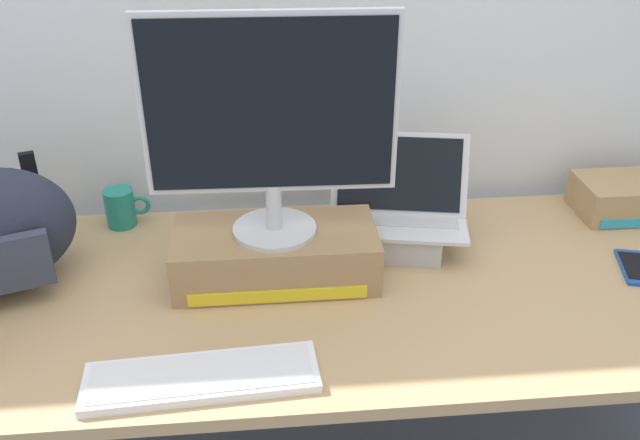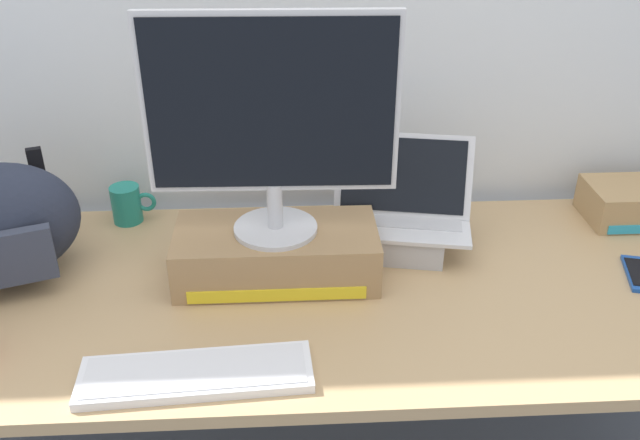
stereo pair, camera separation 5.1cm
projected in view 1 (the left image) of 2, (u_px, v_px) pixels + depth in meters
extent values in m
cube|color=tan|center=(320.00, 291.00, 1.62)|extent=(1.99, 0.82, 0.03)
cylinder|color=#B2B2B7|center=(600.00, 308.00, 2.18)|extent=(0.05, 0.05, 0.71)
cube|color=#9E7A51|center=(276.00, 254.00, 1.62)|extent=(0.48, 0.23, 0.12)
cube|color=yellow|center=(278.00, 296.00, 1.54)|extent=(0.41, 0.00, 0.03)
cylinder|color=silver|center=(275.00, 229.00, 1.59)|extent=(0.20, 0.20, 0.01)
cylinder|color=silver|center=(274.00, 206.00, 1.56)|extent=(0.04, 0.04, 0.11)
cube|color=silver|center=(270.00, 105.00, 1.44)|extent=(0.55, 0.03, 0.40)
cube|color=black|center=(270.00, 107.00, 1.43)|extent=(0.53, 0.02, 0.37)
cube|color=#ADADB2|center=(396.00, 234.00, 1.76)|extent=(0.25, 0.24, 0.07)
cube|color=silver|center=(397.00, 220.00, 1.74)|extent=(0.38, 0.27, 0.01)
cube|color=#B7B7BC|center=(397.00, 215.00, 1.75)|extent=(0.32, 0.17, 0.00)
cube|color=silver|center=(399.00, 174.00, 1.74)|extent=(0.36, 0.16, 0.20)
cube|color=black|center=(399.00, 174.00, 1.74)|extent=(0.32, 0.14, 0.17)
cube|color=white|center=(202.00, 378.00, 1.32)|extent=(0.46, 0.16, 0.02)
cube|color=silver|center=(201.00, 373.00, 1.32)|extent=(0.43, 0.14, 0.00)
cube|color=black|center=(35.00, 193.00, 1.69)|extent=(0.04, 0.03, 0.21)
cylinder|color=#1E7F70|center=(120.00, 208.00, 1.85)|extent=(0.08, 0.08, 0.10)
torus|color=#1E7F70|center=(140.00, 205.00, 1.85)|extent=(0.06, 0.01, 0.06)
cube|color=#19479E|center=(635.00, 267.00, 1.68)|extent=(0.10, 0.17, 0.01)
cube|color=black|center=(635.00, 265.00, 1.67)|extent=(0.09, 0.13, 0.00)
cube|color=#A88456|center=(635.00, 196.00, 1.91)|extent=(0.32, 0.18, 0.10)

